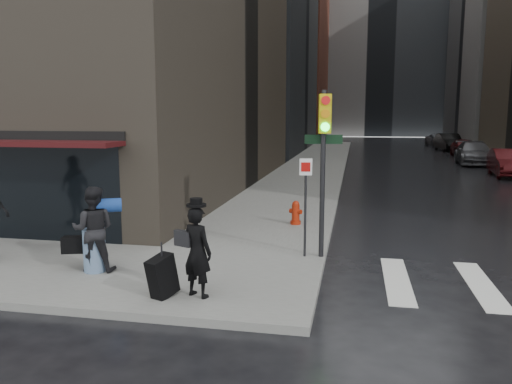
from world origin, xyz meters
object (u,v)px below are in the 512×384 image
Objects in this scene: parked_car_2 at (508,163)px; parked_car_6 at (440,140)px; parked_car_3 at (474,153)px; man_overcoat at (190,255)px; traffic_light at (322,151)px; parked_car_4 at (464,147)px; man_jeans at (93,229)px; parked_car_5 at (449,142)px; fire_hydrant at (296,214)px.

parked_car_2 reaches higher than parked_car_6.
man_overcoat is at bearing -107.02° from parked_car_3.
parked_car_4 is (9.38, 32.10, -1.80)m from traffic_light.
man_jeans is 5.08m from traffic_light.
parked_car_6 is at bearing 68.11° from traffic_light.
parked_car_4 is at bearing -94.81° from parked_car_5.
traffic_light is at bearing -105.30° from parked_car_4.
traffic_light is at bearing -107.71° from parked_car_6.
parked_car_3 is at bearing 66.35° from fire_hydrant.
parked_car_3 reaches higher than parked_car_2.
man_jeans reaches higher than parked_car_2.
traffic_light is at bearing -74.16° from fire_hydrant.
parked_car_2 is 27.13m from parked_car_6.
man_jeans is at bearing -0.73° from man_overcoat.
fire_hydrant is (3.51, 5.25, -0.57)m from man_jeans.
man_jeans is at bearing -112.30° from parked_car_6.
fire_hydrant is at bearing -108.78° from parked_car_4.
parked_car_5 is (10.28, 35.53, 0.36)m from fire_hydrant.
traffic_light is 0.70× the size of parked_car_3.
parked_car_5 reaches higher than fire_hydrant.
fire_hydrant is 30.55m from parked_car_4.
parked_car_3 is 1.23× the size of parked_car_4.
parked_car_5 is at bearing 91.32° from parked_car_4.
traffic_light reaches higher than parked_car_4.
parked_car_3 is at bearing 97.40° from parked_car_2.
traffic_light is 5.32× the size of fire_hydrant.
fire_hydrant is at bearing -118.36° from parked_car_2.
traffic_light is 26.82m from parked_car_3.
parked_car_6 is (10.57, 42.31, 0.23)m from fire_hydrant.
traffic_light is 46.69m from parked_car_6.
fire_hydrant is 0.14× the size of parked_car_5.
parked_car_4 is at bearing 70.24° from fire_hydrant.
parked_car_2 is (11.04, 21.44, -0.15)m from man_overcoat.
man_overcoat is 1.02× the size of man_jeans.
traffic_light is 20.67m from parked_car_2.
parked_car_4 is (11.44, 35.00, -0.16)m from man_overcoat.
traffic_light reaches higher than parked_car_6.
parked_car_6 is at bearing 93.44° from parked_car_2.
parked_car_3 is (-0.31, 6.78, 0.03)m from parked_car_2.
parked_car_6 is at bearing 91.12° from parked_car_3.
man_jeans is 2.52× the size of fire_hydrant.
man_overcoat is at bearing -110.41° from parked_car_5.
traffic_light is 0.75× the size of parked_car_5.
man_overcoat is 24.12m from parked_car_2.
parked_car_4 is (13.83, 34.00, -0.29)m from man_jeans.
man_overcoat is 0.41× the size of parked_car_4.
man_jeans is at bearing -113.83° from parked_car_5.
man_overcoat is 43.31m from parked_car_5.
parked_car_3 is 1.06× the size of parked_car_6.
parked_car_2 is at bearing 56.83° from fire_hydrant.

